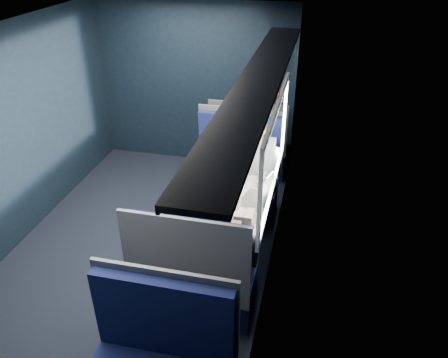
% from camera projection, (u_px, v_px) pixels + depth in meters
% --- Properties ---
extents(ground, '(2.80, 4.20, 0.01)m').
position_uv_depth(ground, '(147.00, 243.00, 4.95)').
color(ground, black).
extents(room_shell, '(3.00, 4.40, 2.40)m').
position_uv_depth(room_shell, '(135.00, 121.00, 4.19)').
color(room_shell, black).
rests_on(room_shell, ground).
extents(table, '(0.62, 1.00, 0.74)m').
position_uv_depth(table, '(237.00, 205.00, 4.41)').
color(table, '#54565E').
rests_on(table, ground).
extents(seat_bay_near, '(1.04, 0.62, 1.26)m').
position_uv_depth(seat_bay_near, '(235.00, 180.00, 5.30)').
color(seat_bay_near, '#0E123D').
rests_on(seat_bay_near, ground).
extents(seat_bay_far, '(1.04, 0.62, 1.26)m').
position_uv_depth(seat_bay_far, '(196.00, 280.00, 3.84)').
color(seat_bay_far, '#0E123D').
rests_on(seat_bay_far, ground).
extents(seat_row_front, '(1.04, 0.51, 1.16)m').
position_uv_depth(seat_row_front, '(249.00, 149.00, 6.08)').
color(seat_row_front, '#0E123D').
rests_on(seat_row_front, ground).
extents(man, '(0.53, 0.56, 1.32)m').
position_uv_depth(man, '(255.00, 168.00, 4.96)').
color(man, black).
rests_on(man, ground).
extents(woman, '(0.53, 0.56, 1.32)m').
position_uv_depth(woman, '(228.00, 244.00, 3.77)').
color(woman, black).
rests_on(woman, ground).
extents(papers, '(0.70, 0.89, 0.01)m').
position_uv_depth(papers, '(225.00, 199.00, 4.36)').
color(papers, white).
rests_on(papers, table).
extents(laptop, '(0.35, 0.41, 0.26)m').
position_uv_depth(laptop, '(261.00, 195.00, 4.29)').
color(laptop, silver).
rests_on(laptop, table).
extents(bottle_small, '(0.06, 0.06, 0.22)m').
position_uv_depth(bottle_small, '(261.00, 178.00, 4.53)').
color(bottle_small, silver).
rests_on(bottle_small, table).
extents(cup, '(0.07, 0.07, 0.09)m').
position_uv_depth(cup, '(268.00, 182.00, 4.56)').
color(cup, white).
rests_on(cup, table).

